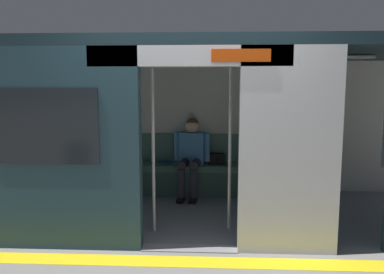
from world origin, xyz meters
TOP-DOWN VIEW (x-y plane):
  - ground_plane at (0.00, 0.00)m, footprint 60.00×60.00m
  - platform_edge_strip at (0.00, 0.30)m, footprint 8.00×0.24m
  - train_car at (0.07, -1.11)m, footprint 6.40×2.55m
  - bench_seat at (0.00, -2.03)m, footprint 2.95×0.44m
  - person_seated at (0.08, -1.98)m, footprint 0.55×0.70m
  - handbag at (-0.31, -2.09)m, footprint 0.26×0.15m
  - book at (0.50, -2.10)m, footprint 0.24×0.27m
  - grab_pole_door at (0.44, -0.46)m, footprint 0.04×0.04m
  - grab_pole_far at (-0.44, -0.60)m, footprint 0.04×0.04m

SIDE VIEW (x-z plane):
  - ground_plane at x=0.00m, z-range 0.00..0.00m
  - platform_edge_strip at x=0.00m, z-range 0.00..0.01m
  - bench_seat at x=0.00m, z-range 0.13..0.60m
  - book at x=0.50m, z-range 0.48..0.50m
  - handbag at x=-0.31m, z-range 0.47..0.64m
  - person_seated at x=0.08m, z-range 0.09..1.29m
  - grab_pole_door at x=0.44m, z-range 0.00..2.05m
  - grab_pole_far at x=-0.44m, z-range 0.00..2.05m
  - train_car at x=0.07m, z-range 0.35..2.54m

